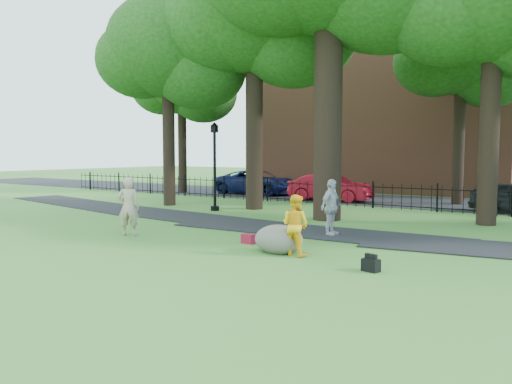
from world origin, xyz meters
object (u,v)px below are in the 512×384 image
Objects in this scene: boulder at (279,237)px; lamppost at (215,167)px; red_sedan at (330,188)px; woman at (128,206)px; man at (295,225)px.

lamppost is (-7.40, 6.55, 1.58)m from boulder.
boulder is 14.39m from red_sedan.
boulder is 10.01m from lamppost.
woman is 0.47× the size of lamppost.
woman is 1.37× the size of boulder.
woman is 1.18× the size of man.
boulder is (5.41, 0.37, -0.54)m from woman.
woman is at bearing -176.10° from boulder.
woman is 13.91m from red_sedan.
man reaches higher than boulder.
woman is at bearing 174.08° from red_sedan.
man is (5.98, 0.27, -0.15)m from woman.
man is at bearing 148.42° from woman.
lamppost is at bearing -33.40° from man.
boulder is 0.34× the size of lamppost.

